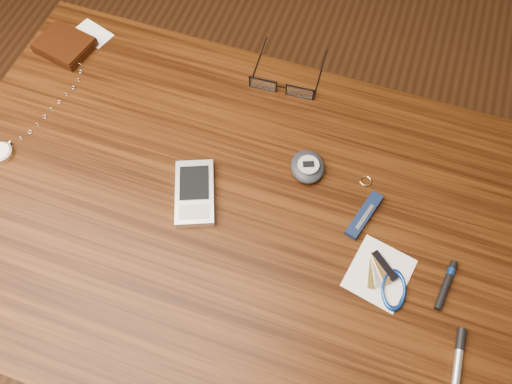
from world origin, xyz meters
TOP-DOWN VIEW (x-y plane):
  - ground at (0.00, 0.00)m, footprint 3.80×3.80m
  - desk at (0.00, 0.00)m, footprint 1.00×0.70m
  - wallet_and_card at (-0.42, 0.24)m, footprint 0.13×0.14m
  - eyeglasses at (0.02, 0.28)m, footprint 0.14×0.14m
  - gold_ring at (0.22, 0.13)m, footprint 0.02×0.02m
  - pocket_watch at (-0.41, -0.02)m, footprint 0.08×0.29m
  - pda_phone at (-0.05, 0.01)m, footprint 0.11×0.14m
  - pedometer at (0.12, 0.12)m, footprint 0.08×0.09m
  - notepad_keys at (0.30, -0.03)m, footprint 0.11×0.12m
  - pocket_knife at (0.23, 0.07)m, footprint 0.05×0.10m
  - silver_pen at (0.42, -0.13)m, footprint 0.02×0.15m
  - black_blue_pen at (0.38, -0.00)m, footprint 0.02×0.09m

SIDE VIEW (x-z plane):
  - ground at x=0.00m, z-range 0.00..0.00m
  - desk at x=0.00m, z-range 0.27..1.02m
  - gold_ring at x=0.22m, z-range 0.75..0.75m
  - notepad_keys at x=0.30m, z-range 0.75..0.76m
  - pocket_watch at x=-0.41m, z-range 0.75..0.76m
  - black_blue_pen at x=0.38m, z-range 0.75..0.76m
  - pocket_knife at x=0.23m, z-range 0.75..0.76m
  - silver_pen at x=0.42m, z-range 0.75..0.76m
  - pda_phone at x=-0.05m, z-range 0.75..0.77m
  - wallet_and_card at x=-0.42m, z-range 0.75..0.77m
  - pedometer at x=0.12m, z-range 0.75..0.78m
  - eyeglasses at x=0.02m, z-range 0.75..0.78m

